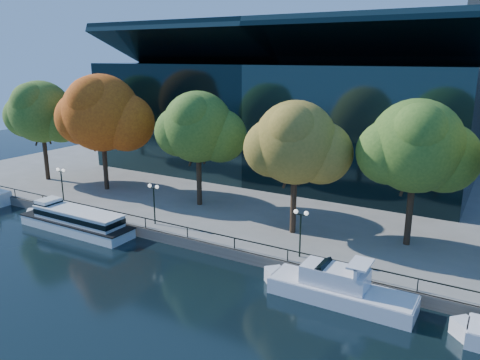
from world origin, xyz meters
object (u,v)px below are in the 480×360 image
Objects in this scene: tour_boat at (73,219)px; tree_3 at (297,145)px; cruiser_near at (335,287)px; lamp_2 at (301,223)px; lamp_0 at (61,178)px; tree_4 at (418,148)px; tree_0 at (41,113)px; tree_1 at (102,115)px; lamp_1 at (154,195)px; tree_2 at (199,129)px.

tree_3 is (20.46, 8.18, 8.21)m from tour_boat.
cruiser_near is 6.38m from lamp_2.
tree_4 is at bearing 11.24° from lamp_0.
tour_boat is at bearing -31.89° from lamp_0.
tree_3 is 26.98m from lamp_0.
tree_0 reaches higher than lamp_2.
tree_1 reaches higher than lamp_1.
lamp_0 is (-0.06, -6.59, -6.27)m from tree_1.
tree_1 is at bearing 162.70° from cruiser_near.
tree_2 is (23.94, 1.21, -0.33)m from tree_0.
lamp_1 is at bearing 180.00° from lamp_2.
tree_3 is at bearing -4.10° from tree_1.
tree_1 is 35.81m from tree_4.
lamp_0 and lamp_1 have the same top height.
tree_0 is at bearing -177.11° from tree_2.
tree_2 reaches higher than cruiser_near.
tree_1 is 1.14× the size of tree_3.
lamp_0 is 1.00× the size of lamp_2.
tree_0 is at bearing 167.34° from cruiser_near.
tree_1 is (-5.49, 10.04, 9.09)m from tour_boat.
lamp_2 is at bearing 0.00° from lamp_0.
tree_2 is 1.02× the size of tree_3.
tree_3 reaches higher than lamp_0.
cruiser_near is at bearing -40.22° from lamp_2.
lamp_2 is (2.61, -4.73, -5.39)m from tree_3.
tree_4 reaches higher than lamp_1.
lamp_1 is (-12.77, -4.73, -5.39)m from tree_3.
tree_1 reaches higher than cruiser_near.
tree_3 is 3.05× the size of lamp_1.
lamp_0 is (10.34, -6.07, -5.87)m from tree_0.
lamp_2 is (28.63, 0.00, 0.00)m from lamp_0.
tree_2 reaches higher than tree_3.
lamp_1 is (23.58, -6.07, -5.87)m from tree_0.
tree_3 is at bearing 10.30° from lamp_0.
tour_boat is 1.15× the size of tree_2.
tree_4 reaches higher than tour_boat.
tree_0 is 3.23× the size of lamp_2.
tree_4 is at bearing -0.40° from tree_2.
tour_boat is at bearing -171.49° from lamp_2.
tour_boat is 23.52m from tree_3.
tour_boat is 1.26× the size of cruiser_near.
cruiser_near is at bearing -12.66° from tree_0.
tree_4 is at bearing 74.86° from cruiser_near.
lamp_0 is at bearing -169.70° from tree_3.
tree_4 is (35.80, 0.54, -0.65)m from tree_1.
lamp_0 is at bearing 173.68° from cruiser_near.
tree_0 is 13.36m from lamp_0.
tree_1 reaches higher than tree_0.
cruiser_near is at bearing -50.41° from tree_3.
lamp_0 is (-5.55, 3.45, 2.82)m from tour_boat.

